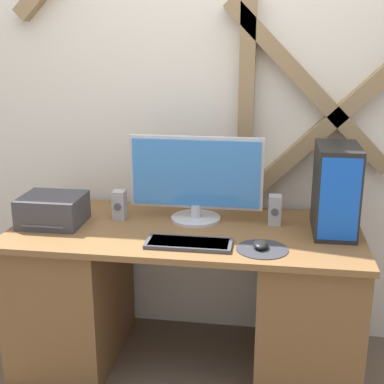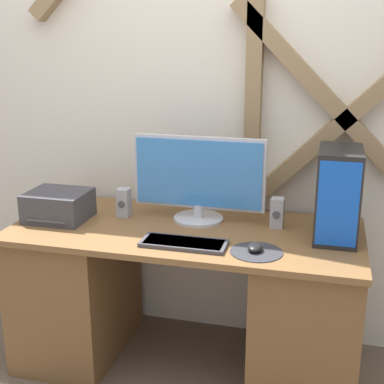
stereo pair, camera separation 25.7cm
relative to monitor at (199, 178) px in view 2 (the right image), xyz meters
name	(u,v)px [view 2 (the right image)]	position (x,y,z in m)	size (l,w,h in m)	color
wall_back	(208,96)	(-0.03, 0.30, 0.37)	(6.40, 0.13, 2.73)	silver
desk	(186,295)	(-0.03, -0.13, -0.59)	(1.72, 0.76, 0.76)	brown
monitor	(199,178)	(0.00, 0.00, 0.00)	(0.68, 0.25, 0.43)	#B7B7BC
keyboard	(184,243)	(0.02, -0.35, -0.21)	(0.39, 0.16, 0.02)	#3D3D42
mousepad	(256,252)	(0.35, -0.35, -0.22)	(0.23, 0.23, 0.00)	#2D2D33
mouse	(255,247)	(0.34, -0.34, -0.20)	(0.07, 0.10, 0.03)	black
computer_tower	(338,194)	(0.68, -0.08, -0.01)	(0.19, 0.33, 0.42)	black
printer	(58,206)	(-0.70, -0.17, -0.15)	(0.30, 0.27, 0.15)	#38383D
speaker_left	(124,202)	(-0.39, -0.04, -0.15)	(0.06, 0.07, 0.15)	#99999E
speaker_right	(277,213)	(0.40, -0.01, -0.15)	(0.06, 0.07, 0.15)	#99999E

